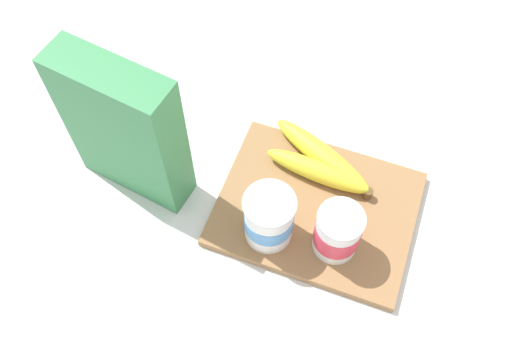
{
  "coord_description": "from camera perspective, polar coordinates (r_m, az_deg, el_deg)",
  "views": [
    {
      "loc": [
        -0.05,
        0.4,
        0.78
      ],
      "look_at": [
        0.1,
        0.0,
        0.06
      ],
      "focal_mm": 39.63,
      "sensor_mm": 36.0,
      "label": 1
    }
  ],
  "objects": [
    {
      "name": "yogurt_cup_front",
      "position": [
        0.8,
        8.23,
        -6.17
      ],
      "size": [
        0.07,
        0.07,
        0.09
      ],
      "color": "white",
      "rests_on": "cutting_board"
    },
    {
      "name": "yogurt_cup_back",
      "position": [
        0.8,
        1.31,
        -4.84
      ],
      "size": [
        0.07,
        0.07,
        0.1
      ],
      "color": "white",
      "rests_on": "cutting_board"
    },
    {
      "name": "cereal_box",
      "position": [
        0.81,
        -13.1,
        3.94
      ],
      "size": [
        0.18,
        0.08,
        0.25
      ],
      "primitive_type": "cube",
      "rotation": [
        0.0,
        0.0,
        -0.15
      ],
      "color": "#38844C",
      "rests_on": "ground_plane"
    },
    {
      "name": "ground_plane",
      "position": [
        0.88,
        6.05,
        -4.07
      ],
      "size": [
        2.4,
        2.4,
        0.0
      ],
      "primitive_type": "plane",
      "color": "silver"
    },
    {
      "name": "cutting_board",
      "position": [
        0.87,
        6.1,
        -3.85
      ],
      "size": [
        0.29,
        0.23,
        0.01
      ],
      "primitive_type": "cube",
      "color": "olive",
      "rests_on": "ground_plane"
    },
    {
      "name": "banana_bunch",
      "position": [
        0.88,
        6.48,
        0.82
      ],
      "size": [
        0.19,
        0.11,
        0.03
      ],
      "color": "yellow",
      "rests_on": "cutting_board"
    }
  ]
}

